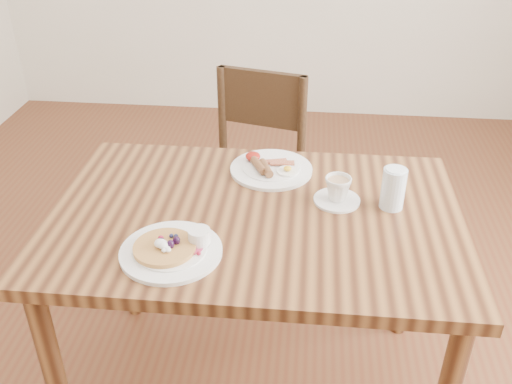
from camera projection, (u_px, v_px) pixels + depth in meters
dining_table at (256, 240)px, 1.72m from camera, size 1.20×0.80×0.75m
chair_far at (251, 169)px, 2.42m from camera, size 0.51×0.51×0.88m
pancake_plate at (172, 249)px, 1.49m from camera, size 0.27×0.27×0.06m
breakfast_plate at (270, 168)px, 1.87m from camera, size 0.27×0.27×0.04m
teacup_saucer at (338, 191)px, 1.70m from camera, size 0.14×0.14×0.08m
water_glass at (393, 189)px, 1.66m from camera, size 0.07×0.07×0.13m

